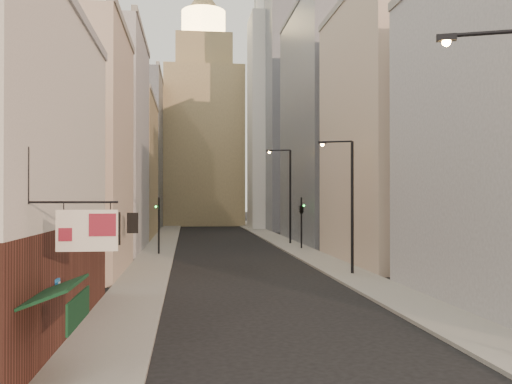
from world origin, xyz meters
The scene contains 15 objects.
sidewalk_left centered at (-6.50, 55.00, 0.07)m, with size 3.00×140.00×0.15m, color gray.
sidewalk_right centered at (6.50, 55.00, 0.07)m, with size 3.00×140.00×0.15m, color gray.
left_bldg_beige centered at (-12.00, 26.00, 8.00)m, with size 8.00×12.00×16.00m, color #BAA490.
left_bldg_grey centered at (-12.00, 42.00, 10.00)m, with size 8.00×16.00×20.00m, color gray.
left_bldg_tan centered at (-12.00, 60.00, 8.50)m, with size 8.00×18.00×17.00m, color #8C7955.
left_bldg_wingrid centered at (-12.00, 80.00, 12.00)m, with size 8.00×20.00×24.00m, color gray.
right_bldg_beige centered at (12.00, 30.00, 10.00)m, with size 8.00×16.00×20.00m, color #BAA490.
right_bldg_wingrid centered at (12.00, 50.00, 13.00)m, with size 8.00×20.00×26.00m, color gray.
highrise centered at (18.00, 78.00, 25.66)m, with size 21.00×23.00×51.20m.
clock_tower centered at (-1.00, 92.00, 17.63)m, with size 14.00×14.00×44.90m.
white_tower centered at (10.00, 78.00, 18.61)m, with size 8.00×8.00×41.50m.
streetlamp_mid centered at (6.41, 23.16, 4.95)m, with size 2.18×0.94×8.67m.
streetlamp_far centered at (6.68, 47.03, 5.75)m, with size 2.58×0.91×10.07m.
traffic_light_left centered at (-6.33, 37.28, 3.39)m, with size 0.54×0.43×5.00m.
traffic_light_right centered at (6.95, 41.11, 3.94)m, with size 0.69×0.69×5.00m.
Camera 1 is at (-3.87, -12.44, 5.04)m, focal length 40.00 mm.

